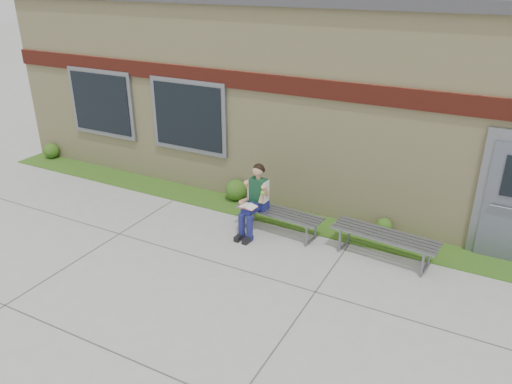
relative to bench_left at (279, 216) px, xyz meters
The scene contains 9 objects.
ground 2.05m from the bench_left, 80.32° to the right, with size 80.00×80.00×0.00m, color #9E9E99.
grass_strip 0.77m from the bench_left, 60.81° to the left, with size 16.00×0.80×0.02m, color #295516.
school_building 4.38m from the bench_left, 85.15° to the left, with size 16.20×6.22×4.20m.
bench_left is the anchor object (origin of this frame).
bench_right 2.00m from the bench_left, ahead, with size 1.87×0.67×0.47m.
girl 0.59m from the bench_left, 153.97° to the right, with size 0.49×0.84×1.35m.
shrub_west 7.14m from the bench_left, behind, with size 0.40×0.40×0.40m, color #295516.
shrub_mid 1.68m from the bench_left, 149.20° to the left, with size 0.46×0.46×0.46m, color #295516.
shrub_east 1.99m from the bench_left, 25.68° to the left, with size 0.31×0.31×0.31m, color #295516.
Camera 1 is at (3.20, -5.65, 4.63)m, focal length 35.00 mm.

